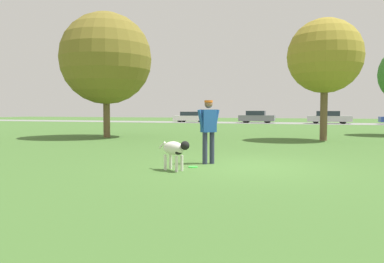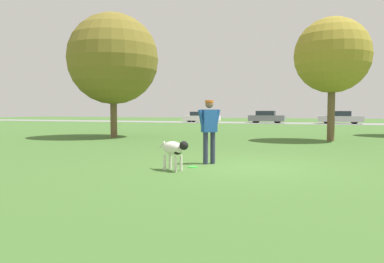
{
  "view_description": "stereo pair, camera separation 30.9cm",
  "coord_description": "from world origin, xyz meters",
  "views": [
    {
      "loc": [
        1.65,
        -9.43,
        1.43
      ],
      "look_at": [
        -1.23,
        -0.47,
        0.9
      ],
      "focal_mm": 35.0,
      "sensor_mm": 36.0,
      "label": 1
    },
    {
      "loc": [
        1.95,
        -9.33,
        1.43
      ],
      "look_at": [
        -1.23,
        -0.47,
        0.9
      ],
      "focal_mm": 35.0,
      "sensor_mm": 36.0,
      "label": 2
    }
  ],
  "objects": [
    {
      "name": "tree_near_left",
      "position": [
        -8.7,
        7.99,
        4.13
      ],
      "size": [
        4.77,
        4.77,
        6.53
      ],
      "color": "brown",
      "rests_on": "ground_plane"
    },
    {
      "name": "ground_plane",
      "position": [
        0.0,
        0.0,
        0.0
      ],
      "size": [
        120.0,
        120.0,
        0.0
      ],
      "primitive_type": "plane",
      "color": "#426B2D"
    },
    {
      "name": "parked_car_grey",
      "position": [
        -4.37,
        33.18,
        0.67
      ],
      "size": [
        4.0,
        1.74,
        1.37
      ],
      "rotation": [
        0.0,
        0.0,
        0.01
      ],
      "color": "slate",
      "rests_on": "ground_plane"
    },
    {
      "name": "dog",
      "position": [
        -1.43,
        -1.16,
        0.51
      ],
      "size": [
        0.94,
        0.57,
        0.73
      ],
      "rotation": [
        0.0,
        0.0,
        5.85
      ],
      "color": "silver",
      "rests_on": "ground_plane"
    },
    {
      "name": "tree_mid_center",
      "position": [
        2.16,
        9.28,
        3.96
      ],
      "size": [
        3.48,
        3.48,
        5.72
      ],
      "color": "brown",
      "rests_on": "ground_plane"
    },
    {
      "name": "far_road_strip",
      "position": [
        0.0,
        33.27,
        0.01
      ],
      "size": [
        120.0,
        6.0,
        0.01
      ],
      "color": "gray",
      "rests_on": "ground_plane"
    },
    {
      "name": "parked_car_white",
      "position": [
        -12.21,
        33.43,
        0.63
      ],
      "size": [
        4.31,
        1.81,
        1.27
      ],
      "rotation": [
        0.0,
        0.0,
        0.01
      ],
      "color": "white",
      "rests_on": "ground_plane"
    },
    {
      "name": "person",
      "position": [
        -0.98,
        0.19,
        1.01
      ],
      "size": [
        0.54,
        0.51,
        1.7
      ],
      "rotation": [
        0.0,
        0.0,
        0.74
      ],
      "color": "#2D334C",
      "rests_on": "ground_plane"
    },
    {
      "name": "frisbee",
      "position": [
        -1.19,
        -0.52,
        0.01
      ],
      "size": [
        0.24,
        0.24,
        0.02
      ],
      "color": "#33D838",
      "rests_on": "ground_plane"
    },
    {
      "name": "parked_car_silver",
      "position": [
        3.33,
        33.16,
        0.67
      ],
      "size": [
        4.52,
        1.67,
        1.36
      ],
      "rotation": [
        0.0,
        0.0,
        -0.0
      ],
      "color": "#B7B7BC",
      "rests_on": "ground_plane"
    }
  ]
}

